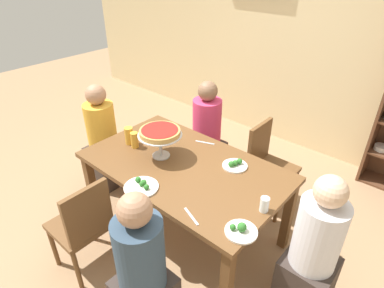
{
  "coord_description": "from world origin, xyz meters",
  "views": [
    {
      "loc": [
        1.47,
        -1.58,
        2.24
      ],
      "look_at": [
        0.0,
        0.1,
        0.89
      ],
      "focal_mm": 30.0,
      "sensor_mm": 36.0,
      "label": 1
    }
  ],
  "objects_px": {
    "chair_near_left": "(84,224)",
    "diner_far_left": "(206,140)",
    "salad_plate_spare": "(141,186)",
    "chair_far_right": "(267,163)",
    "diner_head_west": "(104,144)",
    "deep_dish_pizza_stand": "(160,134)",
    "water_glass_clear_near": "(264,204)",
    "salad_plate_near_diner": "(235,165)",
    "beer_glass_amber_short": "(135,140)",
    "dining_table": "(184,173)",
    "cutlery_knife_near": "(191,216)",
    "diner_near_right": "(143,277)",
    "beer_glass_amber_tall": "(129,136)",
    "diner_head_east": "(312,257)",
    "cutlery_fork_near": "(205,143)",
    "salad_plate_far_diner": "(241,230)"
  },
  "relations": [
    {
      "from": "dining_table",
      "to": "deep_dish_pizza_stand",
      "type": "relative_size",
      "value": 4.52
    },
    {
      "from": "deep_dish_pizza_stand",
      "to": "water_glass_clear_near",
      "type": "relative_size",
      "value": 3.4
    },
    {
      "from": "diner_far_left",
      "to": "cutlery_knife_near",
      "type": "relative_size",
      "value": 6.39
    },
    {
      "from": "diner_far_left",
      "to": "diner_head_west",
      "type": "distance_m",
      "value": 1.09
    },
    {
      "from": "beer_glass_amber_tall",
      "to": "beer_glass_amber_short",
      "type": "height_order",
      "value": "beer_glass_amber_tall"
    },
    {
      "from": "deep_dish_pizza_stand",
      "to": "salad_plate_near_diner",
      "type": "distance_m",
      "value": 0.66
    },
    {
      "from": "salad_plate_spare",
      "to": "chair_far_right",
      "type": "bearing_deg",
      "value": 73.67
    },
    {
      "from": "diner_head_east",
      "to": "salad_plate_far_diner",
      "type": "bearing_deg",
      "value": 43.32
    },
    {
      "from": "diner_far_left",
      "to": "chair_near_left",
      "type": "bearing_deg",
      "value": 3.29
    },
    {
      "from": "salad_plate_near_diner",
      "to": "beer_glass_amber_short",
      "type": "xyz_separation_m",
      "value": [
        -0.84,
        -0.34,
        0.05
      ]
    },
    {
      "from": "beer_glass_amber_tall",
      "to": "dining_table",
      "type": "bearing_deg",
      "value": 7.25
    },
    {
      "from": "diner_near_right",
      "to": "cutlery_fork_near",
      "type": "distance_m",
      "value": 1.31
    },
    {
      "from": "diner_near_right",
      "to": "salad_plate_near_diner",
      "type": "relative_size",
      "value": 5.65
    },
    {
      "from": "diner_head_west",
      "to": "chair_far_right",
      "type": "height_order",
      "value": "diner_head_west"
    },
    {
      "from": "beer_glass_amber_tall",
      "to": "cutlery_fork_near",
      "type": "bearing_deg",
      "value": 41.94
    },
    {
      "from": "diner_near_right",
      "to": "chair_far_right",
      "type": "xyz_separation_m",
      "value": [
        -0.06,
        1.64,
        -0.01
      ]
    },
    {
      "from": "diner_head_east",
      "to": "salad_plate_spare",
      "type": "height_order",
      "value": "diner_head_east"
    },
    {
      "from": "deep_dish_pizza_stand",
      "to": "beer_glass_amber_short",
      "type": "bearing_deg",
      "value": -169.59
    },
    {
      "from": "salad_plate_near_diner",
      "to": "cutlery_fork_near",
      "type": "distance_m",
      "value": 0.44
    },
    {
      "from": "diner_far_left",
      "to": "cutlery_fork_near",
      "type": "distance_m",
      "value": 0.54
    },
    {
      "from": "dining_table",
      "to": "chair_far_right",
      "type": "bearing_deg",
      "value": 67.92
    },
    {
      "from": "dining_table",
      "to": "diner_far_left",
      "type": "xyz_separation_m",
      "value": [
        -0.38,
        0.77,
        -0.16
      ]
    },
    {
      "from": "diner_far_left",
      "to": "salad_plate_near_diner",
      "type": "height_order",
      "value": "diner_far_left"
    },
    {
      "from": "diner_far_left",
      "to": "beer_glass_amber_tall",
      "type": "height_order",
      "value": "diner_far_left"
    },
    {
      "from": "chair_near_left",
      "to": "salad_plate_far_diner",
      "type": "xyz_separation_m",
      "value": [
        1.05,
        0.49,
        0.27
      ]
    },
    {
      "from": "beer_glass_amber_tall",
      "to": "water_glass_clear_near",
      "type": "xyz_separation_m",
      "value": [
        1.37,
        0.03,
        -0.03
      ]
    },
    {
      "from": "diner_far_left",
      "to": "diner_head_west",
      "type": "height_order",
      "value": "same"
    },
    {
      "from": "diner_near_right",
      "to": "cutlery_fork_near",
      "type": "relative_size",
      "value": 6.39
    },
    {
      "from": "salad_plate_spare",
      "to": "water_glass_clear_near",
      "type": "distance_m",
      "value": 0.89
    },
    {
      "from": "diner_head_west",
      "to": "chair_far_right",
      "type": "bearing_deg",
      "value": 29.88
    },
    {
      "from": "salad_plate_spare",
      "to": "cutlery_knife_near",
      "type": "height_order",
      "value": "salad_plate_spare"
    },
    {
      "from": "beer_glass_amber_short",
      "to": "water_glass_clear_near",
      "type": "height_order",
      "value": "beer_glass_amber_short"
    },
    {
      "from": "diner_far_left",
      "to": "beer_glass_amber_short",
      "type": "xyz_separation_m",
      "value": [
        -0.13,
        -0.85,
        0.32
      ]
    },
    {
      "from": "cutlery_fork_near",
      "to": "diner_head_east",
      "type": "bearing_deg",
      "value": 142.87
    },
    {
      "from": "diner_head_east",
      "to": "cutlery_fork_near",
      "type": "xyz_separation_m",
      "value": [
        -1.21,
        0.35,
        0.25
      ]
    },
    {
      "from": "diner_head_west",
      "to": "deep_dish_pizza_stand",
      "type": "height_order",
      "value": "diner_head_west"
    },
    {
      "from": "dining_table",
      "to": "salad_plate_spare",
      "type": "xyz_separation_m",
      "value": [
        -0.03,
        -0.43,
        0.1
      ]
    },
    {
      "from": "diner_near_right",
      "to": "beer_glass_amber_tall",
      "type": "height_order",
      "value": "diner_near_right"
    },
    {
      "from": "chair_near_left",
      "to": "salad_plate_far_diner",
      "type": "distance_m",
      "value": 1.19
    },
    {
      "from": "chair_near_left",
      "to": "deep_dish_pizza_stand",
      "type": "distance_m",
      "value": 0.9
    },
    {
      "from": "chair_near_left",
      "to": "diner_far_left",
      "type": "bearing_deg",
      "value": 3.29
    },
    {
      "from": "diner_far_left",
      "to": "salad_plate_spare",
      "type": "height_order",
      "value": "diner_far_left"
    },
    {
      "from": "diner_far_left",
      "to": "beer_glass_amber_tall",
      "type": "xyz_separation_m",
      "value": [
        -0.22,
        -0.84,
        0.33
      ]
    },
    {
      "from": "dining_table",
      "to": "salad_plate_spare",
      "type": "distance_m",
      "value": 0.44
    },
    {
      "from": "diner_far_left",
      "to": "beer_glass_amber_short",
      "type": "relative_size",
      "value": 7.99
    },
    {
      "from": "salad_plate_spare",
      "to": "salad_plate_near_diner",
      "type": "bearing_deg",
      "value": 61.83
    },
    {
      "from": "salad_plate_far_diner",
      "to": "cutlery_knife_near",
      "type": "relative_size",
      "value": 1.14
    },
    {
      "from": "diner_head_west",
      "to": "salad_plate_spare",
      "type": "height_order",
      "value": "diner_head_west"
    },
    {
      "from": "chair_near_left",
      "to": "salad_plate_near_diner",
      "type": "bearing_deg",
      "value": -30.42
    },
    {
      "from": "salad_plate_near_diner",
      "to": "water_glass_clear_near",
      "type": "distance_m",
      "value": 0.53
    }
  ]
}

